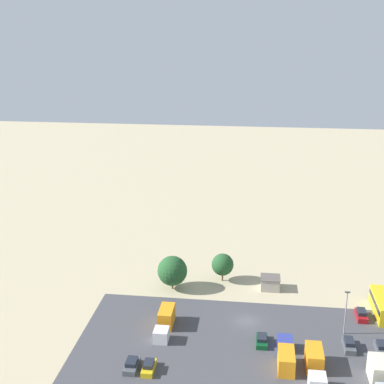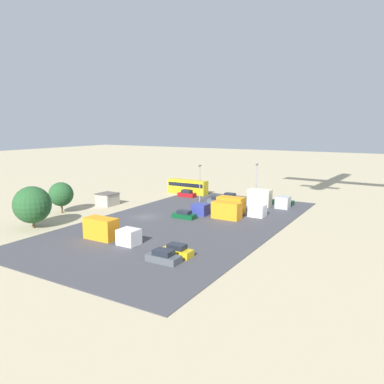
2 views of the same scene
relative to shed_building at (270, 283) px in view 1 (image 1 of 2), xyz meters
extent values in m
plane|color=tan|center=(4.37, 13.42, -1.30)|extent=(400.00, 400.00, 0.00)
cube|color=#424247|center=(4.37, 22.15, -1.26)|extent=(56.88, 31.35, 0.08)
cube|color=#9E998E|center=(0.00, 0.00, -0.07)|extent=(3.75, 3.56, 2.46)
cube|color=#59514C|center=(0.00, 0.00, 1.22)|extent=(3.99, 3.80, 0.12)
cube|color=gold|center=(-20.29, 7.66, 0.48)|extent=(2.49, 10.24, 3.40)
cube|color=black|center=(-20.29, 7.66, 1.09)|extent=(2.53, 9.83, 0.95)
cube|color=#0C4723|center=(1.67, 20.25, -0.80)|extent=(1.87, 4.26, 0.83)
cube|color=#1E232D|center=(1.67, 20.25, -0.08)|extent=(1.57, 2.39, 0.61)
cube|color=maroon|center=(-16.44, 9.73, -0.74)|extent=(1.83, 4.24, 0.96)
cube|color=#1E232D|center=(-16.44, 9.73, 0.09)|extent=(1.54, 2.37, 0.70)
cube|color=#4C5156|center=(-17.91, 20.24, -0.75)|extent=(1.86, 4.12, 0.94)
cube|color=#1E232D|center=(-17.91, 20.24, 0.06)|extent=(1.56, 2.31, 0.69)
cube|color=#4C5156|center=(-12.70, 19.90, -0.75)|extent=(1.77, 4.56, 0.94)
cube|color=#1E232D|center=(-12.70, 19.90, 0.07)|extent=(1.49, 2.55, 0.69)
cube|color=gold|center=(19.09, 29.98, -0.77)|extent=(1.79, 4.15, 0.89)
cube|color=#1E232D|center=(19.09, 29.98, 0.00)|extent=(1.50, 2.32, 0.66)
cube|color=#4C5156|center=(21.84, 29.79, -0.77)|extent=(1.97, 4.29, 0.89)
cube|color=#1E232D|center=(21.84, 29.79, 0.00)|extent=(1.66, 2.40, 0.65)
cube|color=navy|center=(-2.06, 21.56, -0.16)|extent=(2.53, 2.87, 2.12)
cube|color=orange|center=(-2.06, 26.97, 0.29)|extent=(2.53, 5.10, 3.03)
cube|color=beige|center=(-15.69, 28.11, 0.50)|extent=(2.55, 4.70, 3.44)
cube|color=silver|center=(18.64, 21.61, -0.11)|extent=(2.48, 2.80, 2.21)
cube|color=orange|center=(18.64, 16.32, 0.36)|extent=(2.48, 4.98, 3.16)
cube|color=silver|center=(-6.43, 31.17, -0.13)|extent=(2.58, 2.85, 2.19)
cube|color=orange|center=(-6.43, 25.79, 0.34)|extent=(2.58, 5.07, 3.12)
cylinder|color=brown|center=(9.94, -2.43, -0.32)|extent=(0.36, 0.36, 1.96)
sphere|color=#235128|center=(9.94, -2.43, 2.39)|extent=(4.63, 4.63, 4.63)
cylinder|color=brown|center=(19.81, 2.37, -0.46)|extent=(0.36, 0.36, 1.67)
sphere|color=#235128|center=(19.81, 2.37, 2.65)|extent=(6.07, 6.07, 6.07)
cylinder|color=gray|center=(-12.52, 15.45, 2.71)|extent=(0.20, 0.20, 7.86)
cube|color=#4C4C51|center=(-12.52, 15.45, 6.82)|extent=(0.90, 0.28, 0.20)
camera|label=1|loc=(3.58, 99.75, 49.89)|focal=50.00mm
camera|label=2|loc=(57.75, 55.20, 15.27)|focal=35.00mm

